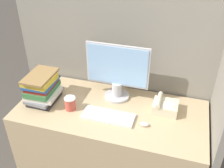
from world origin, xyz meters
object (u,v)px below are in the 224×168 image
(mouse, at_px, (144,124))
(keyboard, at_px, (108,116))
(coffee_cup, at_px, (70,103))
(desk_telephone, at_px, (165,106))
(monitor, at_px, (118,74))
(book_stack, at_px, (42,88))

(mouse, bearing_deg, keyboard, 176.90)
(coffee_cup, distance_m, desk_telephone, 0.72)
(keyboard, bearing_deg, desk_telephone, 26.80)
(keyboard, height_order, desk_telephone, desk_telephone)
(coffee_cup, bearing_deg, monitor, 40.69)
(coffee_cup, height_order, desk_telephone, desk_telephone)
(coffee_cup, distance_m, book_stack, 0.26)
(monitor, relative_size, book_stack, 1.65)
(monitor, xyz_separation_m, mouse, (0.28, -0.29, -0.20))
(mouse, relative_size, coffee_cup, 0.61)
(monitor, bearing_deg, desk_telephone, -11.10)
(keyboard, relative_size, desk_telephone, 2.08)
(keyboard, relative_size, book_stack, 1.28)
(monitor, bearing_deg, mouse, -45.75)
(monitor, height_order, desk_telephone, monitor)
(monitor, height_order, book_stack, monitor)
(monitor, xyz_separation_m, desk_telephone, (0.39, -0.08, -0.18))
(mouse, xyz_separation_m, coffee_cup, (-0.58, 0.03, 0.04))
(monitor, distance_m, desk_telephone, 0.44)
(mouse, xyz_separation_m, desk_telephone, (0.11, 0.21, 0.03))
(desk_telephone, bearing_deg, monitor, 168.90)
(monitor, xyz_separation_m, keyboard, (0.01, -0.27, -0.21))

